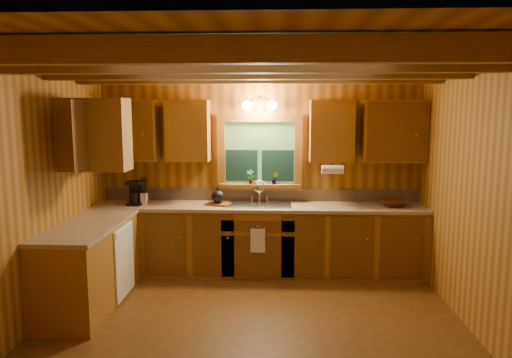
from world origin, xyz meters
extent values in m
plane|color=brown|center=(0.00, 0.00, 0.00)|extent=(4.20, 4.20, 0.00)
plane|color=brown|center=(0.00, 0.00, 2.60)|extent=(4.20, 4.20, 0.00)
plane|color=brown|center=(0.00, 1.90, 1.30)|extent=(4.20, 0.00, 4.20)
plane|color=brown|center=(0.00, -1.90, 1.30)|extent=(4.20, 0.00, 4.20)
plane|color=brown|center=(-2.10, 0.00, 1.30)|extent=(0.00, 3.80, 3.80)
plane|color=brown|center=(2.10, 0.00, 1.30)|extent=(0.00, 3.80, 3.80)
cube|color=brown|center=(0.00, -1.20, 2.49)|extent=(4.20, 0.14, 0.18)
cube|color=brown|center=(0.00, -0.40, 2.49)|extent=(4.20, 0.14, 0.18)
cube|color=brown|center=(0.00, 0.40, 2.49)|extent=(4.20, 0.14, 0.18)
cube|color=brown|center=(0.00, 1.20, 2.49)|extent=(4.20, 0.14, 0.18)
cube|color=brown|center=(0.00, 1.59, 0.43)|extent=(4.20, 0.62, 0.86)
cube|color=brown|center=(-1.79, 0.48, 0.43)|extent=(0.62, 1.60, 0.86)
cube|color=tan|center=(0.00, 1.59, 0.88)|extent=(4.20, 0.66, 0.04)
cube|color=tan|center=(-1.78, 0.48, 0.88)|extent=(0.64, 1.60, 0.04)
cube|color=tan|center=(0.00, 1.89, 0.98)|extent=(4.20, 0.02, 0.16)
cube|color=white|center=(-1.47, 0.68, 0.43)|extent=(0.02, 0.60, 0.80)
cube|color=brown|center=(-1.70, 1.73, 1.84)|extent=(0.78, 0.34, 0.78)
cube|color=brown|center=(-0.92, 1.73, 1.84)|extent=(0.55, 0.34, 0.78)
cube|color=brown|center=(0.92, 1.73, 1.84)|extent=(0.55, 0.34, 0.78)
cube|color=brown|center=(1.70, 1.73, 1.84)|extent=(0.78, 0.34, 0.78)
cube|color=brown|center=(-1.93, 0.68, 1.84)|extent=(0.34, 1.10, 0.78)
cube|color=brown|center=(0.00, 1.86, 2.00)|extent=(1.12, 0.08, 0.10)
cube|color=brown|center=(0.00, 1.86, 1.10)|extent=(1.12, 0.08, 0.10)
cube|color=brown|center=(-0.51, 1.86, 1.55)|extent=(0.10, 0.08, 0.80)
cube|color=brown|center=(0.51, 1.86, 1.55)|extent=(0.10, 0.08, 0.80)
cube|color=#457631|center=(0.00, 1.90, 1.55)|extent=(0.92, 0.01, 0.80)
cube|color=black|center=(-0.24, 1.87, 1.37)|extent=(0.42, 0.02, 0.42)
cube|color=black|center=(0.24, 1.87, 1.37)|extent=(0.42, 0.02, 0.42)
cylinder|color=black|center=(0.00, 1.87, 1.57)|extent=(0.92, 0.01, 0.01)
cube|color=brown|center=(0.00, 1.82, 1.12)|extent=(1.06, 0.14, 0.04)
cylinder|color=black|center=(0.00, 1.86, 2.23)|extent=(0.08, 0.03, 0.08)
cylinder|color=black|center=(-0.10, 1.80, 2.23)|extent=(0.09, 0.17, 0.08)
cylinder|color=black|center=(0.10, 1.80, 2.23)|extent=(0.09, 0.17, 0.08)
sphere|color=#FFE0A5|center=(-0.16, 1.74, 2.16)|extent=(0.13, 0.13, 0.13)
sphere|color=#FFE0A5|center=(0.16, 1.74, 2.16)|extent=(0.13, 0.13, 0.13)
cylinder|color=white|center=(0.92, 1.53, 1.37)|extent=(0.27, 0.11, 0.11)
cube|color=white|center=(0.00, 1.26, 0.52)|extent=(0.18, 0.01, 0.30)
cube|color=silver|center=(0.00, 1.60, 0.91)|extent=(0.82, 0.48, 0.02)
cube|color=#262628|center=(-0.19, 1.60, 0.84)|extent=(0.34, 0.40, 0.14)
cube|color=#262628|center=(0.19, 1.60, 0.84)|extent=(0.34, 0.40, 0.14)
cylinder|color=silver|center=(0.00, 1.78, 1.01)|extent=(0.04, 0.04, 0.22)
torus|color=silver|center=(0.00, 1.72, 1.12)|extent=(0.16, 0.02, 0.16)
cube|color=black|center=(-1.58, 1.53, 0.91)|extent=(0.17, 0.21, 0.03)
cube|color=black|center=(-1.58, 1.60, 1.06)|extent=(0.17, 0.08, 0.29)
cube|color=black|center=(-1.58, 1.51, 1.19)|extent=(0.17, 0.19, 0.04)
cylinder|color=black|center=(-1.58, 1.50, 1.00)|extent=(0.11, 0.11, 0.12)
cylinder|color=silver|center=(-1.48, 1.54, 0.98)|extent=(0.13, 0.13, 0.16)
cylinder|color=black|center=(-1.49, 1.53, 1.14)|extent=(0.03, 0.04, 0.23)
cylinder|color=black|center=(-1.48, 1.54, 1.14)|extent=(0.01, 0.01, 0.23)
cylinder|color=black|center=(-1.46, 1.55, 1.14)|extent=(0.03, 0.04, 0.23)
cylinder|color=black|center=(-1.45, 1.56, 1.14)|extent=(0.04, 0.06, 0.23)
cube|color=brown|center=(-0.52, 1.57, 0.91)|extent=(0.34, 0.29, 0.03)
sphere|color=black|center=(-0.52, 1.57, 1.01)|extent=(0.16, 0.16, 0.16)
cylinder|color=black|center=(-0.52, 1.57, 1.11)|extent=(0.03, 0.03, 0.04)
imported|color=#48230C|center=(1.70, 1.59, 0.94)|extent=(0.39, 0.39, 0.08)
imported|color=brown|center=(-0.12, 1.79, 1.24)|extent=(0.11, 0.08, 0.19)
imported|color=brown|center=(0.20, 1.80, 1.22)|extent=(0.10, 0.08, 0.16)
camera|label=1|loc=(0.24, -4.38, 2.10)|focal=33.39mm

